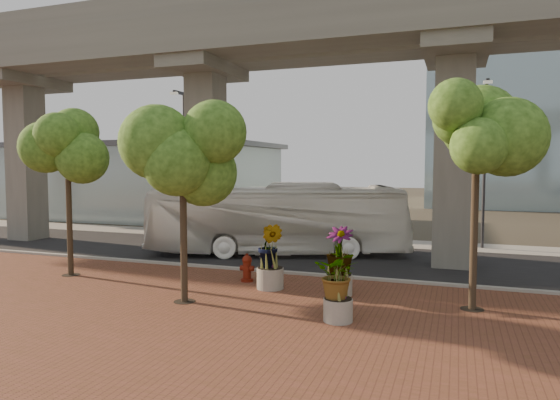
% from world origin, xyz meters
% --- Properties ---
extents(ground, '(160.00, 160.00, 0.00)m').
position_xyz_m(ground, '(0.00, 0.00, 0.00)').
color(ground, '#3B352B').
rests_on(ground, ground).
extents(brick_plaza, '(70.00, 13.00, 0.06)m').
position_xyz_m(brick_plaza, '(0.00, -8.00, 0.03)').
color(brick_plaza, brown).
rests_on(brick_plaza, ground).
extents(asphalt_road, '(90.00, 8.00, 0.04)m').
position_xyz_m(asphalt_road, '(0.00, 2.00, 0.02)').
color(asphalt_road, black).
rests_on(asphalt_road, ground).
extents(curb_strip, '(70.00, 0.25, 0.16)m').
position_xyz_m(curb_strip, '(0.00, -2.00, 0.08)').
color(curb_strip, '#9D9A92').
rests_on(curb_strip, ground).
extents(far_sidewalk, '(90.00, 3.00, 0.06)m').
position_xyz_m(far_sidewalk, '(0.00, 7.50, 0.03)').
color(far_sidewalk, '#9D9A92').
rests_on(far_sidewalk, ground).
extents(transit_viaduct, '(72.00, 5.60, 12.40)m').
position_xyz_m(transit_viaduct, '(0.00, 2.00, 7.29)').
color(transit_viaduct, gray).
rests_on(transit_viaduct, ground).
extents(station_pavilion, '(23.00, 13.00, 6.30)m').
position_xyz_m(station_pavilion, '(-20.00, 16.00, 3.22)').
color(station_pavilion, '#B0C6C9').
rests_on(station_pavilion, ground).
extents(transit_bus, '(12.98, 6.71, 3.53)m').
position_xyz_m(transit_bus, '(-2.14, 2.11, 1.77)').
color(transit_bus, white).
rests_on(transit_bus, ground).
extents(fire_hydrant, '(0.53, 0.47, 1.05)m').
position_xyz_m(fire_hydrant, '(-1.24, -3.78, 0.57)').
color(fire_hydrant, '#66170B').
rests_on(fire_hydrant, ground).
extents(planter_front, '(1.84, 1.84, 2.03)m').
position_xyz_m(planter_front, '(3.10, -7.37, 1.29)').
color(planter_front, gray).
rests_on(planter_front, ground).
extents(planter_right, '(2.17, 2.17, 2.32)m').
position_xyz_m(planter_right, '(2.49, -4.55, 1.47)').
color(planter_right, gray).
rests_on(planter_right, ground).
extents(planter_left, '(2.13, 2.13, 2.34)m').
position_xyz_m(planter_left, '(-0.02, -4.52, 1.48)').
color(planter_left, '#9C978D').
rests_on(planter_left, ground).
extents(street_tree_far_west, '(3.55, 3.55, 6.50)m').
position_xyz_m(street_tree_far_west, '(-8.31, -5.16, 4.92)').
color(street_tree_far_west, '#413325').
rests_on(street_tree_far_west, ground).
extents(street_tree_near_west, '(3.73, 3.73, 6.28)m').
position_xyz_m(street_tree_near_west, '(-2.02, -7.05, 4.62)').
color(street_tree_near_west, '#413325').
rests_on(street_tree_near_west, ground).
extents(street_tree_near_east, '(3.63, 3.63, 6.95)m').
position_xyz_m(street_tree_near_east, '(6.69, -4.85, 5.33)').
color(street_tree_near_east, '#413325').
rests_on(street_tree_near_east, ground).
extents(streetlamp_west, '(0.43, 1.27, 8.73)m').
position_xyz_m(streetlamp_west, '(-9.33, 5.38, 5.10)').
color(streetlamp_west, '#333238').
rests_on(streetlamp_west, ground).
extents(streetlamp_east, '(0.43, 1.27, 8.75)m').
position_xyz_m(streetlamp_east, '(7.50, 7.38, 5.11)').
color(streetlamp_east, '#2D2D32').
rests_on(streetlamp_east, ground).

